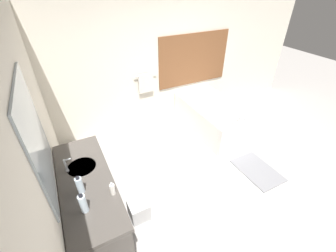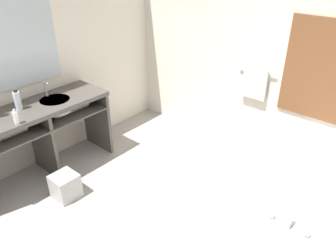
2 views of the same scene
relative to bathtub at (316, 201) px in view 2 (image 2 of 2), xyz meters
The scene contains 8 objects.
wall_back_with_blinds 1.60m from the bathtub, 132.93° to the left, with size 7.40×0.13×2.70m.
wall_left_with_mirror 3.52m from the bathtub, 156.85° to the right, with size 0.08×7.40×2.70m.
vanity_counter 3.03m from the bathtub, 156.80° to the right, with size 0.58×1.62×0.90m.
sink_faucet 3.15m from the bathtub, 161.68° to the right, with size 0.09×0.04×0.18m.
bathtub is the anchor object (origin of this frame).
water_bottle_2 3.21m from the bathtub, 154.33° to the right, with size 0.07×0.07×0.22m.
soap_dispenser 3.03m from the bathtub, 148.71° to the right, with size 0.05×0.05×0.16m.
waste_bin 2.59m from the bathtub, 149.16° to the right, with size 0.26×0.26×0.28m.
Camera 2 is at (1.35, -1.40, 2.48)m, focal length 35.00 mm.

